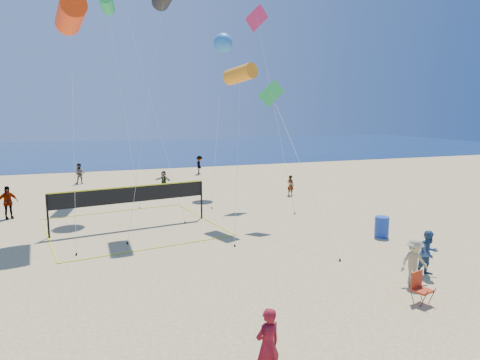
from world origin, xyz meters
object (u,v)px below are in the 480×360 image
object	(u,v)px
camp_chair	(420,286)
trash_barrel	(382,227)
volleyball_net	(131,199)
woman	(268,346)

from	to	relation	value
camp_chair	trash_barrel	size ratio (longest dim) A/B	1.12
trash_barrel	volleyball_net	size ratio (longest dim) A/B	0.11
woman	trash_barrel	distance (m)	13.25
camp_chair	trash_barrel	distance (m)	7.53
woman	camp_chair	bearing A→B (deg)	-175.62
trash_barrel	volleyball_net	world-z (taller)	volleyball_net
trash_barrel	volleyball_net	xyz separation A→B (m)	(-11.61, 5.95, 1.02)
woman	camp_chair	world-z (taller)	woman
woman	volleyball_net	world-z (taller)	volleyball_net
trash_barrel	volleyball_net	bearing A→B (deg)	152.87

